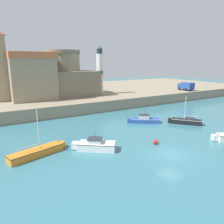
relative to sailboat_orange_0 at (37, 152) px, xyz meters
The scene contains 11 objects.
ground_plane 14.98m from the sailboat_orange_0, 29.82° to the right, with size 200.00×200.00×0.00m, color teal.
quay_seawall 37.06m from the sailboat_orange_0, 69.48° to the left, with size 120.00×40.00×2.29m, color gray.
sailboat_orange_0 is the anchor object (origin of this frame).
motorboat_white_1 6.54m from the sailboat_orange_0, 16.24° to the right, with size 4.99×4.29×2.34m.
sailboat_black_3 24.31m from the sailboat_orange_0, ahead, with size 4.29×4.89×4.66m.
motorboat_blue_4 19.34m from the sailboat_orange_0, 13.03° to the left, with size 5.18×4.09×2.34m.
mooring_buoy 14.24m from the sailboat_orange_0, 17.19° to the right, with size 0.62×0.62×0.62m, color red.
church 29.60m from the sailboat_orange_0, 81.89° to the left, with size 13.41×16.02×14.93m.
fortress 31.49m from the sailboat_orange_0, 65.21° to the left, with size 13.58×13.58×10.53m.
lighthouse 33.04m from the sailboat_orange_0, 49.29° to the left, with size 1.65×1.65×11.70m.
truck_on_quay 48.56m from the sailboat_orange_0, 21.82° to the left, with size 2.20×4.31×2.20m.
Camera 1 is at (-17.60, -16.17, 10.25)m, focal length 35.00 mm.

